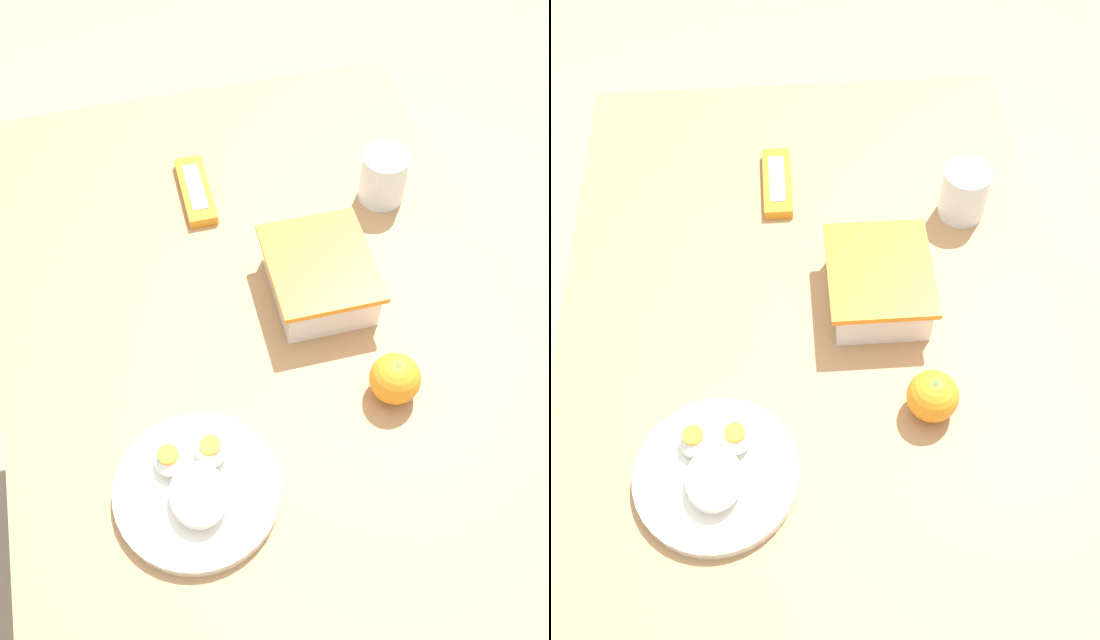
# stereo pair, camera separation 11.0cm
# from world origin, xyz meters

# --- Properties ---
(ground_plane) EXTENTS (10.00, 10.00, 0.00)m
(ground_plane) POSITION_xyz_m (0.00, 0.00, 0.00)
(ground_plane) COLOR gray
(table) EXTENTS (1.24, 0.77, 0.73)m
(table) POSITION_xyz_m (0.00, 0.00, 0.63)
(table) COLOR #AD7F51
(table) RESTS_ON ground_plane
(food_container) EXTENTS (0.18, 0.16, 0.08)m
(food_container) POSITION_xyz_m (-0.10, 0.10, 0.77)
(food_container) COLOR white
(food_container) RESTS_ON table
(orange_fruit) EXTENTS (0.07, 0.07, 0.07)m
(orange_fruit) POSITION_xyz_m (0.10, 0.15, 0.77)
(orange_fruit) COLOR orange
(orange_fruit) RESTS_ON table
(rice_plate) EXTENTS (0.22, 0.22, 0.05)m
(rice_plate) POSITION_xyz_m (0.18, -0.14, 0.75)
(rice_plate) COLOR silver
(rice_plate) RESTS_ON table
(candy_bar) EXTENTS (0.15, 0.05, 0.02)m
(candy_bar) POSITION_xyz_m (-0.35, -0.04, 0.74)
(candy_bar) COLOR orange
(candy_bar) RESTS_ON table
(drinking_glass) EXTENTS (0.08, 0.08, 0.09)m
(drinking_glass) POSITION_xyz_m (-0.27, 0.26, 0.78)
(drinking_glass) COLOR silver
(drinking_glass) RESTS_ON table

